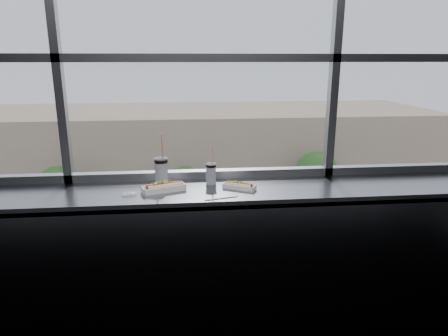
{
  "coord_description": "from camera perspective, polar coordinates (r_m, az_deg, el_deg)",
  "views": [
    {
      "loc": [
        -0.13,
        -1.47,
        1.99
      ],
      "look_at": [
        0.14,
        1.23,
        1.25
      ],
      "focal_mm": 32.0,
      "sensor_mm": 36.0,
      "label": 1
    }
  ],
  "objects": [
    {
      "name": "wall_back_lower",
      "position": [
        3.31,
        -2.95,
        -10.57
      ],
      "size": [
        6.0,
        0.0,
        6.0
      ],
      "primitive_type": "plane",
      "rotation": [
        1.57,
        0.0,
        0.0
      ],
      "color": "black",
      "rests_on": "ground"
    },
    {
      "name": "car_near_b",
      "position": [
        23.37,
        -22.06,
        -16.78
      ],
      "size": [
        2.8,
        5.8,
        1.88
      ],
      "primitive_type": "imported",
      "rotation": [
        0.0,
        0.0,
        1.49
      ],
      "color": "black",
      "rests_on": "street_asphalt"
    },
    {
      "name": "car_near_d",
      "position": [
        23.76,
        15.24,
        -15.22
      ],
      "size": [
        3.13,
        6.56,
        2.12
      ],
      "primitive_type": "imported",
      "rotation": [
        0.0,
        0.0,
        1.5
      ],
      "color": "silver",
      "rests_on": "street_asphalt"
    },
    {
      "name": "loose_straw",
      "position": [
        2.64,
        -0.38,
        -4.33
      ],
      "size": [
        0.22,
        0.06,
        0.01
      ],
      "primitive_type": "cylinder",
      "rotation": [
        0.0,
        1.57,
        0.25
      ],
      "color": "white",
      "rests_on": "counter"
    },
    {
      "name": "counter_fascia",
      "position": [
        2.84,
        -2.38,
        -15.23
      ],
      "size": [
        6.0,
        0.04,
        1.04
      ],
      "primitive_type": "cube",
      "color": "gray",
      "rests_on": "ground"
    },
    {
      "name": "car_far_c",
      "position": [
        31.52,
        15.48,
        -7.45
      ],
      "size": [
        2.6,
        6.14,
        2.04
      ],
      "primitive_type": "imported",
      "rotation": [
        0.0,
        0.0,
        1.56
      ],
      "color": "white",
      "rests_on": "street_asphalt"
    },
    {
      "name": "plaza_ground",
      "position": [
        48.25,
        -5.44,
        -0.34
      ],
      "size": [
        120.0,
        120.0,
        0.0
      ],
      "primitive_type": "plane",
      "color": "#B4B4B4",
      "rests_on": "ground"
    },
    {
      "name": "soda_cup_left",
      "position": [
        2.94,
        -8.94,
        -0.29
      ],
      "size": [
        0.1,
        0.1,
        0.38
      ],
      "color": "white",
      "rests_on": "counter"
    },
    {
      "name": "window_glass",
      "position": [
        3.01,
        -3.46,
        21.15
      ],
      "size": [
        6.0,
        0.0,
        6.0
      ],
      "primitive_type": "plane",
      "rotation": [
        1.57,
        0.0,
        0.0
      ],
      "color": "silver",
      "rests_on": "ground"
    },
    {
      "name": "far_building",
      "position": [
        41.95,
        -5.5,
        2.9
      ],
      "size": [
        50.0,
        14.0,
        8.0
      ],
      "primitive_type": "cube",
      "color": "gray",
      "rests_on": "plaza_ground"
    },
    {
      "name": "car_far_a",
      "position": [
        30.56,
        -21.13,
        -8.46
      ],
      "size": [
        3.15,
        6.93,
        2.27
      ],
      "primitive_type": "imported",
      "rotation": [
        0.0,
        0.0,
        1.62
      ],
      "color": "black",
      "rests_on": "street_asphalt"
    },
    {
      "name": "tree_right",
      "position": [
        34.1,
        13.1,
        -0.69
      ],
      "size": [
        3.59,
        3.59,
        5.61
      ],
      "color": "#47382B",
      "rests_on": "far_sidewalk"
    },
    {
      "name": "wrapper",
      "position": [
        2.78,
        -13.41,
        -3.55
      ],
      "size": [
        0.1,
        0.07,
        0.03
      ],
      "primitive_type": "ellipsoid",
      "color": "silver",
      "rests_on": "counter"
    },
    {
      "name": "counter",
      "position": [
        2.85,
        -2.81,
        -3.56
      ],
      "size": [
        6.0,
        0.55,
        0.06
      ],
      "primitive_type": "cube",
      "color": "gray",
      "rests_on": "ground"
    },
    {
      "name": "hotdog_tray_right",
      "position": [
        2.83,
        2.21,
        -2.57
      ],
      "size": [
        0.24,
        0.18,
        0.06
      ],
      "rotation": [
        0.0,
        0.0,
        -0.49
      ],
      "color": "white",
      "rests_on": "counter"
    },
    {
      "name": "far_sidewalk",
      "position": [
        33.58,
        -5.18,
        -7.45
      ],
      "size": [
        80.0,
        6.0,
        0.04
      ],
      "primitive_type": "cube",
      "color": "#B4B4B4",
      "rests_on": "plaza_ground"
    },
    {
      "name": "pedestrian_c",
      "position": [
        33.86,
        4.62,
        -5.16
      ],
      "size": [
        0.75,
        1.0,
        2.24
      ],
      "primitive_type": "imported",
      "rotation": [
        0.0,
        0.0,
        1.57
      ],
      "color": "#66605B",
      "rests_on": "far_sidewalk"
    },
    {
      "name": "car_far_b",
      "position": [
        29.75,
        1.8,
        -8.45
      ],
      "size": [
        2.75,
        5.77,
        1.87
      ],
      "primitive_type": "imported",
      "rotation": [
        0.0,
        0.0,
        1.5
      ],
      "color": "maroon",
      "rests_on": "street_asphalt"
    },
    {
      "name": "pedestrian_a",
      "position": [
        33.64,
        -13.18,
        -5.75
      ],
      "size": [
        0.72,
        0.96,
        2.15
      ],
      "primitive_type": "imported",
      "rotation": [
        0.0,
        0.0,
        4.71
      ],
      "color": "#66605B",
      "rests_on": "far_sidewalk"
    },
    {
      "name": "car_near_e",
      "position": [
        26.55,
        28.34,
        -13.28
      ],
      "size": [
        3.11,
        6.4,
        2.07
      ],
      "primitive_type": "imported",
      "rotation": [
        0.0,
        0.0,
        1.49
      ],
      "color": "navy",
      "rests_on": "street_asphalt"
    },
    {
      "name": "tree_center",
      "position": [
        32.5,
        -5.47,
        -2.35
      ],
      "size": [
        2.98,
        2.98,
        4.65
      ],
      "color": "#47382B",
      "rests_on": "far_sidewalk"
    },
    {
      "name": "car_near_c",
      "position": [
        22.41,
        -5.5,
        -16.87
      ],
      "size": [
        3.01,
        6.28,
        2.03
      ],
      "primitive_type": "imported",
      "rotation": [
        0.0,
        0.0,
        1.65
      ],
      "color": "maroon",
      "rests_on": "street_asphalt"
    },
    {
      "name": "street_asphalt",
      "position": [
        26.38,
        -4.92,
        -14.15
      ],
      "size": [
        80.0,
        10.0,
        0.06
      ],
      "primitive_type": "cube",
      "color": "black",
      "rests_on": "plaza_ground"
    },
    {
      "name": "tree_left",
      "position": [
        33.95,
        -22.69,
        -2.42
      ],
      "size": [
        3.14,
        3.14,
        4.91
      ],
      "color": "#47382B",
      "rests_on": "far_sidewalk"
    },
    {
      "name": "soda_cup_right",
      "position": [
        2.93,
        -1.87,
        -0.65
      ],
      "size": [
        0.08,
        0.08,
        0.3
      ],
      "color": "white",
      "rests_on": "counter"
    },
    {
      "name": "hotdog_tray_left",
      "position": [
        2.81,
        -8.6,
        -2.74
      ],
      "size": [
        0.31,
        0.19,
        0.07
      ],
      "rotation": [
        0.0,
        0.0,
        0.34
      ],
      "color": "white",
      "rests_on": "counter"
    },
    {
      "name": "window_mullions",
      "position": [
        2.99,
        -3.44,
        21.19
      ],
      "size": [
        6.0,
        0.08,
        2.4
      ],
      "primitive_type": null,
      "color": "gray",
      "rests_on": "ground"
    }
  ]
}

